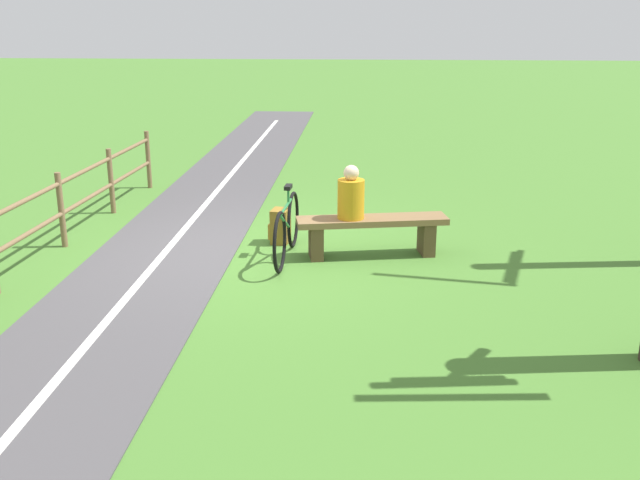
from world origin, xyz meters
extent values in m
plane|color=#477A2D|center=(0.00, 0.00, 0.00)|extent=(80.00, 80.00, 0.00)
cube|color=#4C494C|center=(1.06, 4.00, 0.01)|extent=(1.96, 36.01, 0.02)
cube|color=silver|center=(1.06, 4.00, 0.02)|extent=(0.20, 32.00, 0.00)
cube|color=brown|center=(-1.65, 0.03, 0.48)|extent=(1.98, 0.76, 0.08)
cube|color=brown|center=(-2.36, -0.10, 0.22)|extent=(0.22, 0.39, 0.44)
cube|color=brown|center=(-0.93, 0.16, 0.22)|extent=(0.22, 0.39, 0.44)
cylinder|color=orange|center=(-1.37, 0.08, 0.77)|extent=(0.40, 0.40, 0.50)
sphere|color=beige|center=(-1.37, 0.08, 1.11)|extent=(0.20, 0.20, 0.20)
torus|color=black|center=(-0.53, 0.72, 0.38)|extent=(0.09, 0.76, 0.76)
torus|color=black|center=(-0.59, -0.29, 0.38)|extent=(0.09, 0.76, 0.76)
cylinder|color=#237038|center=(-0.56, 0.22, 0.70)|extent=(0.09, 0.86, 0.04)
cylinder|color=#237038|center=(-0.55, 0.37, 0.54)|extent=(0.07, 0.63, 0.35)
cylinder|color=#237038|center=(-0.57, 0.06, 0.80)|extent=(0.03, 0.03, 0.20)
cube|color=black|center=(-0.57, 0.06, 0.91)|extent=(0.09, 0.20, 0.05)
cube|color=olive|center=(-0.40, -0.45, 0.24)|extent=(0.27, 0.32, 0.47)
cube|color=#A57A2A|center=(-0.27, -0.47, 0.17)|extent=(0.07, 0.21, 0.21)
cylinder|color=brown|center=(2.33, -3.56, 0.51)|extent=(0.08, 0.08, 1.02)
cylinder|color=brown|center=(2.41, -1.82, 0.51)|extent=(0.08, 0.08, 1.02)
cylinder|color=brown|center=(2.49, -0.08, 0.51)|extent=(0.08, 0.08, 1.02)
camera|label=1|loc=(-1.57, 9.10, 3.05)|focal=41.11mm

